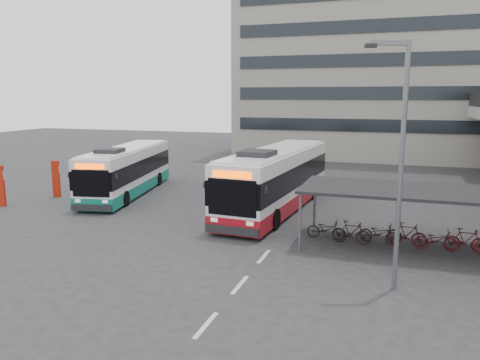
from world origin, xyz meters
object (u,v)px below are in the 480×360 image
(bus_main, at_px, (276,180))
(pedestrian, at_px, (238,207))
(lamp_post, at_px, (399,153))
(bus_teal, at_px, (128,171))

(bus_main, relative_size, pedestrian, 6.48)
(pedestrian, height_order, lamp_post, lamp_post)
(pedestrian, distance_m, lamp_post, 9.89)
(bus_teal, bearing_deg, bus_main, -17.57)
(bus_teal, distance_m, lamp_post, 20.05)
(pedestrian, bearing_deg, bus_teal, 101.00)
(bus_main, xyz_separation_m, lamp_post, (6.36, -9.67, 2.86))
(bus_main, bearing_deg, pedestrian, -98.50)
(bus_main, distance_m, lamp_post, 11.92)
(bus_main, distance_m, pedestrian, 4.19)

